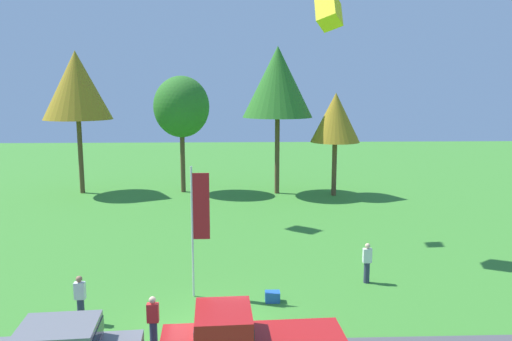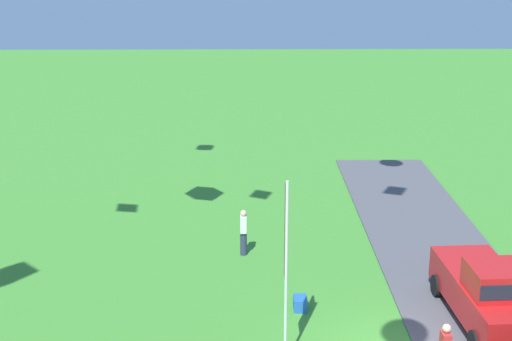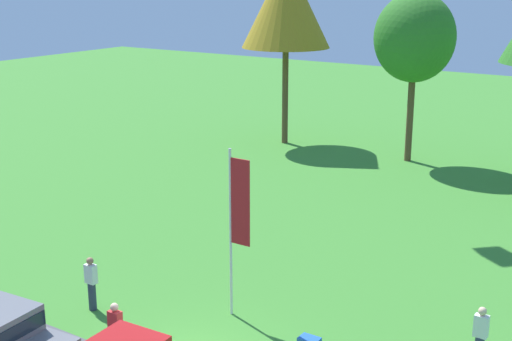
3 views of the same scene
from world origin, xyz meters
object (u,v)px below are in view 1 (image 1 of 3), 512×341
object	(u,v)px
person_on_lawn	(80,299)
tree_right_of_center	(181,107)
tree_lone_near	(278,82)
kite_box_over_trees	(329,12)
tree_left_of_center	(77,86)
person_watching_sky	(367,263)
tree_far_right	(335,118)
cooler_box	(272,297)
flag_banner	(198,215)
person_beside_suv	(153,322)

from	to	relation	value
person_on_lawn	tree_right_of_center	bearing A→B (deg)	86.97
tree_lone_near	kite_box_over_trees	world-z (taller)	kite_box_over_trees
person_on_lawn	tree_left_of_center	size ratio (longest dim) A/B	0.16
person_watching_sky	tree_right_of_center	xyz separation A→B (m)	(-9.63, 19.02, 5.75)
tree_left_of_center	tree_right_of_center	bearing A→B (deg)	0.82
tree_lone_near	tree_far_right	size ratio (longest dim) A/B	1.44
cooler_box	person_on_lawn	bearing A→B (deg)	-167.51
tree_left_of_center	kite_box_over_trees	size ratio (longest dim) A/B	8.00
person_on_lawn	tree_far_right	size ratio (longest dim) A/B	0.22
tree_lone_near	kite_box_over_trees	size ratio (longest dim) A/B	8.24
tree_far_right	kite_box_over_trees	xyz separation A→B (m)	(-3.00, -12.89, 5.69)
cooler_box	tree_right_of_center	bearing A→B (deg)	105.00
tree_lone_near	flag_banner	xyz separation A→B (m)	(-4.57, -19.35, -5.24)
person_beside_suv	kite_box_over_trees	size ratio (longest dim) A/B	1.26
tree_lone_near	flag_banner	world-z (taller)	tree_lone_near
tree_lone_near	cooler_box	world-z (taller)	tree_lone_near
tree_right_of_center	tree_lone_near	xyz separation A→B (m)	(7.32, -0.79, 1.87)
tree_right_of_center	kite_box_over_trees	distance (m)	17.65
person_on_lawn	flag_banner	bearing A→B (deg)	28.31
person_beside_suv	tree_left_of_center	distance (m)	26.78
tree_left_of_center	tree_far_right	xyz separation A→B (m)	(19.39, -1.62, -2.38)
tree_right_of_center	tree_far_right	bearing A→B (deg)	-8.53
person_beside_suv	tree_right_of_center	world-z (taller)	tree_right_of_center
tree_far_right	flag_banner	world-z (taller)	tree_far_right
person_on_lawn	person_beside_suv	size ratio (longest dim) A/B	1.00
person_watching_sky	tree_lone_near	world-z (taller)	tree_lone_near
tree_left_of_center	tree_right_of_center	size ratio (longest dim) A/B	1.21
person_beside_suv	tree_left_of_center	world-z (taller)	tree_left_of_center
cooler_box	flag_banner	bearing A→B (deg)	167.48
person_beside_suv	tree_right_of_center	xyz separation A→B (m)	(-1.61, 24.07, 5.75)
tree_lone_near	tree_far_right	xyz separation A→B (m)	(4.26, -0.95, -2.63)
person_beside_suv	tree_left_of_center	bearing A→B (deg)	111.49
person_on_lawn	flag_banner	world-z (taller)	flag_banner
person_watching_sky	kite_box_over_trees	distance (m)	11.60
tree_left_of_center	kite_box_over_trees	distance (m)	22.14
tree_right_of_center	person_beside_suv	bearing A→B (deg)	-86.16
cooler_box	kite_box_over_trees	xyz separation A→B (m)	(3.01, 6.14, 11.36)
person_beside_suv	kite_box_over_trees	distance (m)	15.87
person_on_lawn	tree_far_right	distance (m)	24.67
person_on_lawn	tree_right_of_center	world-z (taller)	tree_right_of_center
person_beside_suv	tree_far_right	distance (m)	24.96
flag_banner	kite_box_over_trees	xyz separation A→B (m)	(5.82, 5.51, 8.30)
tree_lone_near	kite_box_over_trees	xyz separation A→B (m)	(1.26, -13.83, 3.06)
person_watching_sky	tree_far_right	distance (m)	18.09
tree_right_of_center	kite_box_over_trees	world-z (taller)	kite_box_over_trees
tree_far_right	person_on_lawn	bearing A→B (deg)	-121.86
person_on_lawn	flag_banner	xyz separation A→B (m)	(3.93, 2.12, 2.38)
person_watching_sky	tree_lone_near	distance (m)	19.89
tree_lone_near	cooler_box	distance (m)	21.70
person_watching_sky	kite_box_over_trees	world-z (taller)	kite_box_over_trees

